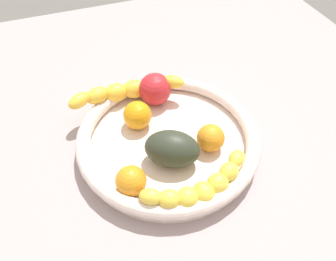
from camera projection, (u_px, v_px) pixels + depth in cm
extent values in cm
cube|color=#A59294|center=(168.00, 152.00, 66.61)|extent=(120.00, 120.00, 3.00)
cylinder|color=silver|center=(168.00, 144.00, 64.88)|extent=(31.94, 31.94, 1.74)
torus|color=silver|center=(168.00, 137.00, 63.29)|extent=(33.77, 33.77, 2.61)
ellipsoid|color=yellow|center=(151.00, 197.00, 52.22)|extent=(4.00, 4.43, 2.57)
ellipsoid|color=yellow|center=(169.00, 199.00, 52.46)|extent=(3.94, 4.36, 3.03)
ellipsoid|color=yellow|center=(187.00, 198.00, 53.10)|extent=(3.77, 3.91, 3.49)
ellipsoid|color=yellow|center=(204.00, 194.00, 54.13)|extent=(4.39, 4.13, 3.95)
ellipsoid|color=yellow|center=(218.00, 184.00, 54.89)|extent=(4.51, 4.60, 3.49)
ellipsoid|color=yellow|center=(229.00, 172.00, 55.95)|extent=(4.49, 4.69, 3.03)
ellipsoid|color=yellow|center=(237.00, 159.00, 57.26)|extent=(4.37, 4.41, 2.57)
ellipsoid|color=yellow|center=(172.00, 82.00, 69.07)|extent=(4.98, 5.56, 2.68)
ellipsoid|color=yellow|center=(153.00, 84.00, 70.17)|extent=(4.84, 5.76, 3.26)
ellipsoid|color=yellow|center=(135.00, 89.00, 70.68)|extent=(4.55, 5.44, 3.84)
ellipsoid|color=yellow|center=(116.00, 93.00, 69.87)|extent=(4.15, 5.14, 3.84)
ellipsoid|color=yellow|center=(97.00, 95.00, 67.79)|extent=(4.51, 5.62, 3.26)
ellipsoid|color=yellow|center=(79.00, 100.00, 65.23)|extent=(4.73, 5.59, 2.68)
sphere|color=orange|center=(131.00, 181.00, 55.08)|extent=(5.13, 5.13, 5.13)
sphere|color=orange|center=(211.00, 138.00, 61.45)|extent=(5.08, 5.08, 5.08)
sphere|color=orange|center=(137.00, 115.00, 65.14)|extent=(5.46, 5.46, 5.46)
sphere|color=red|center=(155.00, 89.00, 69.53)|extent=(6.59, 6.59, 6.59)
ellipsoid|color=#2E3527|center=(172.00, 149.00, 58.77)|extent=(10.51, 11.60, 6.49)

